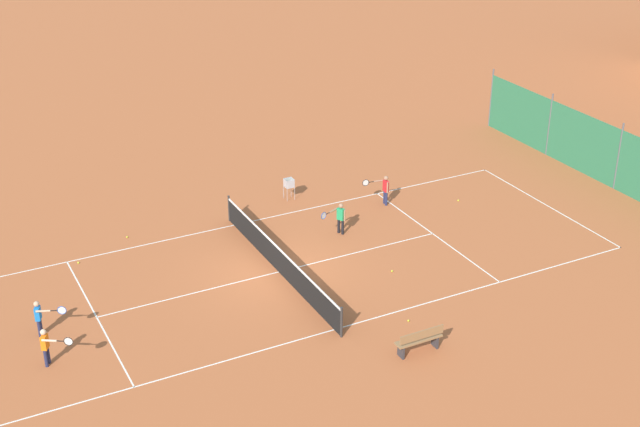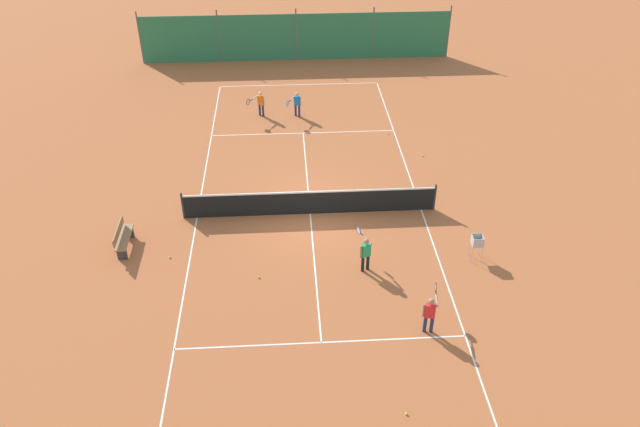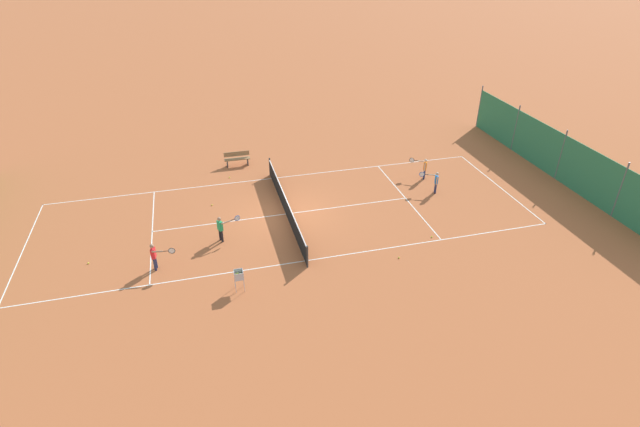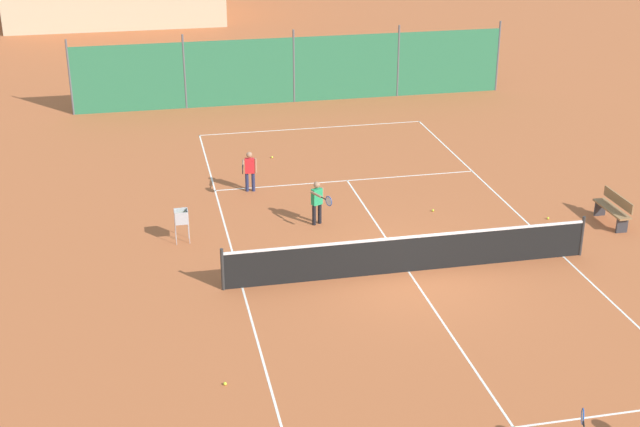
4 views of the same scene
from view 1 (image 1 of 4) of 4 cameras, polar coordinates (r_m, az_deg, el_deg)
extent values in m
plane|color=#B25B33|center=(31.08, -2.64, -3.75)|extent=(600.00, 600.00, 0.00)
cube|color=white|center=(37.04, 14.30, 0.52)|extent=(8.25, 0.05, 0.01)
cube|color=white|center=(34.42, -5.52, -0.75)|extent=(0.05, 23.85, 0.01)
cube|color=white|center=(27.94, 0.93, -7.44)|extent=(0.05, 23.85, 0.01)
cube|color=white|center=(33.90, 7.22, -1.28)|extent=(8.20, 0.05, 0.01)
cube|color=white|center=(29.41, -14.10, -6.46)|extent=(8.20, 0.05, 0.01)
cube|color=white|center=(31.08, -2.64, -3.75)|extent=(0.05, 12.80, 0.01)
cylinder|color=#2D2D2D|center=(34.57, -5.84, 0.33)|extent=(0.08, 0.08, 1.06)
cylinder|color=#2D2D2D|center=(27.32, 1.39, -6.97)|extent=(0.08, 0.08, 1.06)
cube|color=black|center=(30.86, -2.66, -3.02)|extent=(9.10, 0.02, 0.91)
cube|color=white|center=(30.63, -2.68, -2.24)|extent=(9.10, 0.04, 0.06)
cube|color=#2D754C|center=(38.89, 18.54, 3.28)|extent=(17.20, 0.04, 2.60)
cylinder|color=#59595E|center=(44.80, 10.90, 7.29)|extent=(0.08, 0.08, 2.90)
cylinder|color=#59595E|center=(41.70, 14.47, 5.53)|extent=(0.08, 0.08, 2.90)
cylinder|color=#59595E|center=(38.84, 18.57, 3.48)|extent=(0.08, 0.08, 2.90)
cylinder|color=#23284C|center=(28.94, -17.45, -6.85)|extent=(0.10, 0.10, 0.56)
cylinder|color=#23284C|center=(28.79, -17.52, -7.04)|extent=(0.10, 0.10, 0.56)
cube|color=blue|center=(28.61, -17.62, -6.10)|extent=(0.31, 0.25, 0.43)
sphere|color=tan|center=(28.44, -17.70, -5.54)|extent=(0.17, 0.17, 0.17)
cylinder|color=tan|center=(28.75, -17.55, -5.92)|extent=(0.06, 0.06, 0.43)
cylinder|color=tan|center=(28.33, -17.30, -5.98)|extent=(0.23, 0.42, 0.06)
cylinder|color=black|center=(28.26, -16.67, -5.98)|extent=(0.10, 0.19, 0.03)
torus|color=#1E4CB2|center=(28.20, -16.20, -5.97)|extent=(0.13, 0.27, 0.28)
cylinder|color=silver|center=(28.20, -16.20, -5.97)|extent=(0.10, 0.23, 0.25)
cylinder|color=#23284C|center=(35.87, 4.26, 0.96)|extent=(0.10, 0.10, 0.58)
cylinder|color=#23284C|center=(36.03, 4.15, 1.07)|extent=(0.10, 0.10, 0.58)
cube|color=red|center=(35.73, 4.23, 1.77)|extent=(0.30, 0.20, 0.45)
sphere|color=#A37556|center=(35.60, 4.25, 2.27)|extent=(0.18, 0.18, 0.18)
cylinder|color=#A37556|center=(35.58, 4.34, 1.66)|extent=(0.07, 0.07, 0.45)
cylinder|color=#A37556|center=(35.73, 3.80, 2.10)|extent=(0.14, 0.46, 0.07)
cylinder|color=black|center=(35.62, 3.31, 2.03)|extent=(0.06, 0.21, 0.03)
torus|color=black|center=(35.54, 2.94, 1.98)|extent=(0.07, 0.28, 0.28)
cylinder|color=silver|center=(35.54, 2.94, 1.98)|extent=(0.04, 0.25, 0.25)
cylinder|color=black|center=(33.47, 1.46, -0.88)|extent=(0.10, 0.10, 0.59)
cylinder|color=black|center=(33.57, 1.21, -0.79)|extent=(0.10, 0.10, 0.59)
cube|color=#239E5B|center=(33.29, 1.34, -0.04)|extent=(0.32, 0.26, 0.45)
sphere|color=#A37556|center=(33.14, 1.35, 0.50)|extent=(0.18, 0.18, 0.18)
cylinder|color=#A37556|center=(33.19, 1.59, -0.12)|extent=(0.07, 0.07, 0.45)
cylinder|color=#A37556|center=(33.15, 0.86, 0.19)|extent=(0.24, 0.44, 0.07)
cylinder|color=black|center=(32.92, 0.50, 0.00)|extent=(0.11, 0.20, 0.03)
torus|color=#1E4CB2|center=(32.75, 0.23, -0.14)|extent=(0.13, 0.27, 0.28)
cylinder|color=silver|center=(32.75, 0.23, -0.14)|extent=(0.10, 0.23, 0.25)
cylinder|color=#23284C|center=(27.49, -17.01, -8.63)|extent=(0.10, 0.10, 0.57)
cylinder|color=#23284C|center=(27.35, -17.14, -8.85)|extent=(0.10, 0.10, 0.57)
cube|color=orange|center=(27.15, -17.21, -7.86)|extent=(0.32, 0.28, 0.44)
sphere|color=beige|center=(26.97, -17.30, -7.26)|extent=(0.17, 0.17, 0.17)
cylinder|color=beige|center=(27.28, -17.08, -7.66)|extent=(0.06, 0.06, 0.44)
cylinder|color=beige|center=(26.84, -16.94, -7.79)|extent=(0.29, 0.41, 0.06)
cylinder|color=black|center=(26.73, -16.29, -7.84)|extent=(0.13, 0.19, 0.03)
torus|color=black|center=(26.65, -15.80, -7.88)|extent=(0.17, 0.25, 0.28)
cylinder|color=silver|center=(26.65, -15.80, -7.88)|extent=(0.13, 0.21, 0.25)
sphere|color=#CCE033|center=(28.44, 5.68, -6.84)|extent=(0.07, 0.07, 0.07)
sphere|color=#CCE033|center=(32.70, -15.21, -3.06)|extent=(0.07, 0.07, 0.07)
sphere|color=#CCE033|center=(36.67, 8.84, 0.83)|extent=(0.07, 0.07, 0.07)
sphere|color=#CCE033|center=(34.08, -12.25, -1.49)|extent=(0.07, 0.07, 0.07)
sphere|color=#CCE033|center=(31.13, 4.63, -3.69)|extent=(0.07, 0.07, 0.07)
cylinder|color=#B7B7BC|center=(36.42, -2.34, 1.38)|extent=(0.02, 0.02, 0.55)
cylinder|color=#B7B7BC|center=(36.14, -2.11, 1.18)|extent=(0.02, 0.02, 0.55)
cylinder|color=#B7B7BC|center=(36.55, -1.86, 1.48)|extent=(0.02, 0.02, 0.55)
cylinder|color=#B7B7BC|center=(36.27, -1.63, 1.28)|extent=(0.02, 0.02, 0.55)
cube|color=#B7B7BC|center=(36.23, -1.99, 1.74)|extent=(0.34, 0.34, 0.02)
cube|color=#B7B7BC|center=(36.10, -2.24, 1.92)|extent=(0.34, 0.02, 0.34)
cube|color=#B7B7BC|center=(36.23, -1.75, 2.02)|extent=(0.34, 0.02, 0.34)
cube|color=#B7B7BC|center=(36.30, -2.11, 2.07)|extent=(0.02, 0.34, 0.34)
cube|color=#B7B7BC|center=(36.02, -1.88, 1.88)|extent=(0.02, 0.34, 0.34)
sphere|color=#CCE033|center=(36.12, -2.00, 1.74)|extent=(0.07, 0.07, 0.07)
sphere|color=#CCE033|center=(36.35, -1.95, 1.89)|extent=(0.07, 0.07, 0.07)
sphere|color=#CCE033|center=(36.29, -1.82, 1.85)|extent=(0.07, 0.07, 0.07)
sphere|color=#CCE033|center=(36.21, -2.05, 1.79)|extent=(0.07, 0.07, 0.07)
sphere|color=#CCE033|center=(36.28, -2.01, 1.85)|extent=(0.07, 0.07, 0.07)
sphere|color=#CCE033|center=(36.20, -1.85, 1.79)|extent=(0.07, 0.07, 0.07)
sphere|color=#CCE033|center=(36.18, -1.91, 1.87)|extent=(0.07, 0.07, 0.07)
sphere|color=#CCE033|center=(36.24, -1.83, 1.92)|extent=(0.07, 0.07, 0.07)
sphere|color=#CCE033|center=(36.24, -2.09, 1.91)|extent=(0.07, 0.07, 0.07)
sphere|color=#CCE033|center=(36.26, -2.15, 1.93)|extent=(0.07, 0.07, 0.07)
sphere|color=#CCE033|center=(36.15, -1.76, 1.86)|extent=(0.07, 0.07, 0.07)
sphere|color=#CCE033|center=(36.11, -2.08, 1.82)|extent=(0.07, 0.07, 0.07)
sphere|color=#CCE033|center=(36.10, -1.91, 1.92)|extent=(0.07, 0.07, 0.07)
sphere|color=#CCE033|center=(36.09, -2.08, 1.90)|extent=(0.07, 0.07, 0.07)
sphere|color=#CCE033|center=(36.14, -1.94, 1.94)|extent=(0.07, 0.07, 0.07)
sphere|color=#CCE033|center=(36.14, -1.80, 1.95)|extent=(0.07, 0.07, 0.07)
sphere|color=#CCE033|center=(36.13, -2.02, 1.93)|extent=(0.07, 0.07, 0.07)
sphere|color=#CCE033|center=(36.26, -1.87, 2.03)|extent=(0.07, 0.07, 0.07)
cube|color=olive|center=(26.85, 6.32, -8.01)|extent=(0.36, 1.50, 0.05)
cube|color=olive|center=(26.60, 6.54, -7.71)|extent=(0.04, 1.50, 0.28)
cube|color=#333338|center=(26.70, 5.21, -8.75)|extent=(0.32, 0.06, 0.44)
cube|color=#333338|center=(27.27, 7.37, -8.06)|extent=(0.32, 0.06, 0.44)
camera|label=2|loc=(38.28, 25.64, 19.87)|focal=35.00mm
camera|label=3|loc=(48.19, -9.93, 22.19)|focal=28.00mm
camera|label=4|loc=(32.22, -41.05, 9.81)|focal=50.00mm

